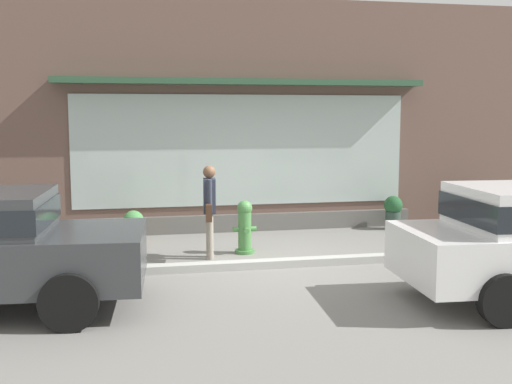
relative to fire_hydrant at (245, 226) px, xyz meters
The scene contains 9 objects.
ground_plane 1.09m from the fire_hydrant, 67.38° to the right, with size 60.00×60.00×0.00m, color gray.
curb_strip 1.24m from the fire_hydrant, 71.17° to the right, with size 14.00×0.24×0.12m, color #B2B2AD.
storefront 2.97m from the fire_hydrant, 80.66° to the left, with size 14.00×0.81×4.78m.
fire_hydrant is the anchor object (origin of this frame).
pedestrian_with_handbag 0.84m from the fire_hydrant, 156.43° to the right, with size 0.23×0.67×1.58m.
potted_plant_window_left 4.59m from the fire_hydrant, 158.98° to the left, with size 0.29×0.29×1.04m.
potted_plant_corner_tall 5.50m from the fire_hydrant, 14.74° to the left, with size 0.60×0.60×0.90m.
potted_plant_trailing_edge 2.36m from the fire_hydrant, 143.67° to the left, with size 0.42×0.42×0.61m.
potted_plant_by_entrance 3.89m from the fire_hydrant, 25.11° to the left, with size 0.39×0.39×0.71m.
Camera 1 is at (-2.44, -9.89, 2.45)m, focal length 44.66 mm.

